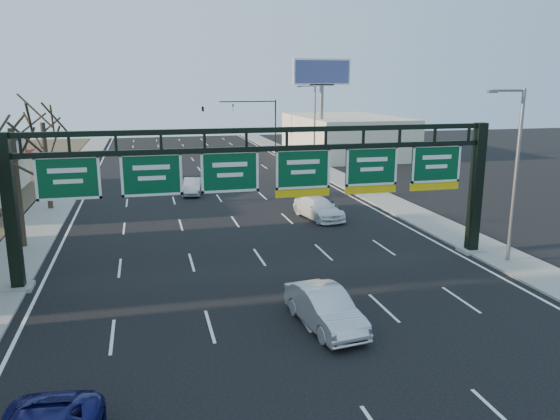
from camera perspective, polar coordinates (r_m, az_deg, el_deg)
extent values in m
plane|color=black|center=(20.87, 3.68, -13.25)|extent=(160.00, 160.00, 0.00)
cube|color=gray|center=(39.51, -23.86, -1.46)|extent=(3.00, 120.00, 0.12)
cube|color=gray|center=(43.10, 11.86, 0.55)|extent=(3.00, 120.00, 0.12)
cube|color=white|center=(39.32, -5.19, -0.51)|extent=(21.60, 120.00, 0.01)
cube|color=black|center=(27.04, -26.32, -0.33)|extent=(0.55, 0.55, 7.20)
cube|color=gray|center=(27.99, -25.59, -7.31)|extent=(1.20, 1.20, 0.20)
cube|color=black|center=(31.66, 19.78, 2.07)|extent=(0.55, 0.55, 7.20)
cube|color=gray|center=(32.47, 19.30, -4.00)|extent=(1.20, 1.20, 0.20)
cube|color=black|center=(26.51, -1.40, 8.35)|extent=(23.40, 0.25, 0.25)
cube|color=black|center=(26.60, -1.39, 6.42)|extent=(23.40, 0.25, 0.25)
cube|color=#054625|center=(26.33, -21.27, 3.15)|extent=(2.80, 0.10, 2.00)
cube|color=#054625|center=(26.11, -13.26, 3.62)|extent=(2.80, 0.10, 2.00)
cube|color=#054625|center=(26.41, -5.26, 4.02)|extent=(2.80, 0.10, 2.00)
cube|color=#054625|center=(27.20, 2.40, 4.33)|extent=(2.80, 0.10, 2.00)
cube|color=yellow|center=(27.41, 2.37, 1.81)|extent=(2.80, 0.10, 0.40)
cube|color=#054625|center=(28.45, 9.53, 4.55)|extent=(2.80, 0.10, 2.00)
cube|color=yellow|center=(28.65, 9.44, 2.14)|extent=(2.80, 0.10, 0.40)
cube|color=#054625|center=(30.09, 15.98, 4.69)|extent=(2.80, 0.10, 2.00)
cube|color=yellow|center=(30.29, 15.83, 2.41)|extent=(2.80, 0.10, 0.40)
cube|color=maroon|center=(48.37, -26.67, 4.32)|extent=(1.20, 18.00, 0.40)
cube|color=beige|center=(72.83, 6.81, 7.75)|extent=(12.00, 20.00, 5.00)
cylinder|color=#31281B|center=(34.00, -25.74, 2.15)|extent=(0.36, 0.36, 6.84)
cylinder|color=#31281B|center=(43.75, -23.20, 4.33)|extent=(0.36, 0.36, 6.46)
cylinder|color=slate|center=(30.42, 23.42, 3.28)|extent=(0.20, 0.20, 9.00)
cylinder|color=slate|center=(29.52, 22.79, 11.68)|extent=(1.80, 0.12, 0.12)
cube|color=slate|center=(28.99, 21.32, 11.70)|extent=(0.50, 0.22, 0.15)
cylinder|color=slate|center=(60.81, 3.63, 8.76)|extent=(0.20, 0.20, 9.00)
cylinder|color=slate|center=(60.36, 2.86, 12.92)|extent=(1.80, 0.12, 0.12)
cube|color=slate|center=(60.11, 2.02, 12.88)|extent=(0.50, 0.22, 0.15)
cylinder|color=slate|center=(66.30, 4.31, 9.01)|extent=(0.50, 0.50, 9.00)
cube|color=slate|center=(66.13, 4.38, 12.91)|extent=(3.00, 0.30, 0.20)
cube|color=white|center=(66.14, 4.40, 14.21)|extent=(7.00, 0.30, 3.00)
cube|color=#434D87|center=(65.95, 4.46, 14.21)|extent=(6.60, 0.05, 2.60)
cylinder|color=black|center=(75.09, -0.47, 8.77)|extent=(0.18, 0.18, 7.00)
cylinder|color=black|center=(74.11, -3.39, 11.25)|extent=(7.60, 0.14, 0.14)
imported|color=black|center=(73.79, -4.93, 10.59)|extent=(0.20, 0.20, 1.00)
imported|color=black|center=(73.26, -8.07, 10.49)|extent=(0.54, 0.54, 1.62)
imported|color=silver|center=(21.51, 4.71, -10.19)|extent=(2.20, 4.80, 1.52)
imported|color=white|center=(38.18, 4.05, 0.19)|extent=(2.99, 5.26, 1.44)
imported|color=#383A3C|center=(39.79, 4.20, 0.70)|extent=(2.11, 4.29, 1.41)
imported|color=#AAA9AE|center=(46.91, -9.11, 2.44)|extent=(2.07, 4.26, 1.34)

